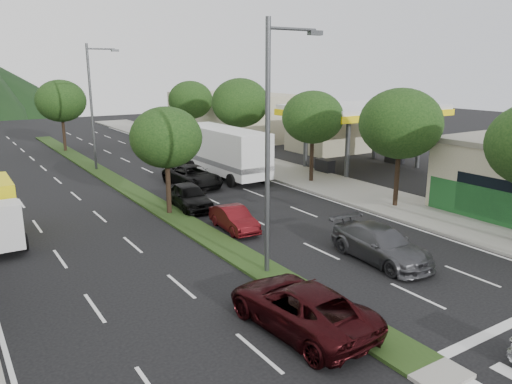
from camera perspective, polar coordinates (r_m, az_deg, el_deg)
ground at (r=15.55m, az=18.91°, el=-18.63°), size 160.00×160.00×0.00m
sidewalk_right at (r=40.95m, az=2.45°, el=2.62°), size 5.00×90.00×0.15m
median at (r=38.21m, az=-15.78°, el=1.23°), size 1.60×56.00×0.12m
gas_canopy at (r=42.19m, az=12.24°, el=8.93°), size 12.20×8.20×5.25m
bldg_right_far at (r=60.18m, az=-2.56°, el=8.72°), size 10.00×16.00×5.20m
tree_r_b at (r=30.25m, az=16.20°, el=7.51°), size 4.80×4.80×6.94m
tree_r_c at (r=36.02m, az=6.50°, el=8.48°), size 4.40×4.40×6.48m
tree_r_d at (r=44.16m, az=-1.82°, el=10.15°), size 5.00×5.00×7.17m
tree_r_e at (r=52.98m, az=-7.49°, el=10.38°), size 4.60×4.60×6.71m
tree_med_near at (r=28.15m, az=-10.23°, el=6.14°), size 4.00×4.00×6.02m
tree_med_far at (r=52.95m, az=-21.40°, el=9.67°), size 4.80×4.80×6.94m
streetlight_near at (r=19.34m, az=1.84°, el=6.27°), size 2.60×0.25×10.00m
streetlight_mid at (r=42.28m, az=-18.07°, el=9.84°), size 2.60×0.25×10.00m
suv_maroon at (r=16.47m, az=5.08°, el=-12.87°), size 2.89×5.64×1.53m
car_queue_a at (r=29.96m, az=-7.63°, el=-0.46°), size 2.18×4.55×1.50m
car_queue_b at (r=22.42m, az=14.07°, el=-5.81°), size 2.37×5.23×1.49m
car_queue_c at (r=25.80m, az=-2.52°, el=-3.06°), size 1.57×3.79×1.22m
car_queue_d at (r=35.45m, az=-7.29°, el=1.81°), size 2.80×5.48×1.48m
motorhome at (r=38.35m, az=-3.76°, el=4.70°), size 3.12×9.70×3.71m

